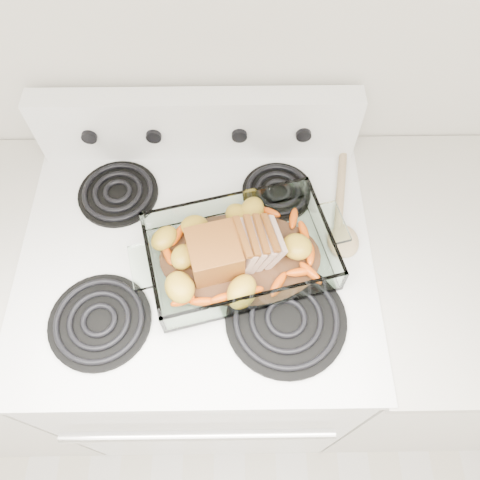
{
  "coord_description": "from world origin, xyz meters",
  "views": [
    {
      "loc": [
        0.09,
        1.16,
        1.85
      ],
      "look_at": [
        0.1,
        1.65,
        0.99
      ],
      "focal_mm": 35.0,
      "sensor_mm": 36.0,
      "label": 1
    }
  ],
  "objects_px": {
    "electric_range": "(208,322)",
    "baking_dish": "(240,255)",
    "counter_right": "(423,322)",
    "pork_roast": "(227,248)"
  },
  "relations": [
    {
      "from": "electric_range",
      "to": "baking_dish",
      "type": "bearing_deg",
      "value": -13.22
    },
    {
      "from": "baking_dish",
      "to": "counter_right",
      "type": "bearing_deg",
      "value": -11.77
    },
    {
      "from": "baking_dish",
      "to": "electric_range",
      "type": "bearing_deg",
      "value": 152.8
    },
    {
      "from": "electric_range",
      "to": "baking_dish",
      "type": "relative_size",
      "value": 2.93
    },
    {
      "from": "counter_right",
      "to": "pork_roast",
      "type": "distance_m",
      "value": 0.79
    },
    {
      "from": "counter_right",
      "to": "baking_dish",
      "type": "distance_m",
      "value": 0.75
    },
    {
      "from": "electric_range",
      "to": "counter_right",
      "type": "xyz_separation_m",
      "value": [
        0.66,
        -0.0,
        -0.02
      ]
    },
    {
      "from": "electric_range",
      "to": "pork_roast",
      "type": "xyz_separation_m",
      "value": [
        0.07,
        -0.02,
        0.51
      ]
    },
    {
      "from": "counter_right",
      "to": "electric_range",
      "type": "bearing_deg",
      "value": 179.9
    },
    {
      "from": "counter_right",
      "to": "pork_roast",
      "type": "height_order",
      "value": "pork_roast"
    }
  ]
}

